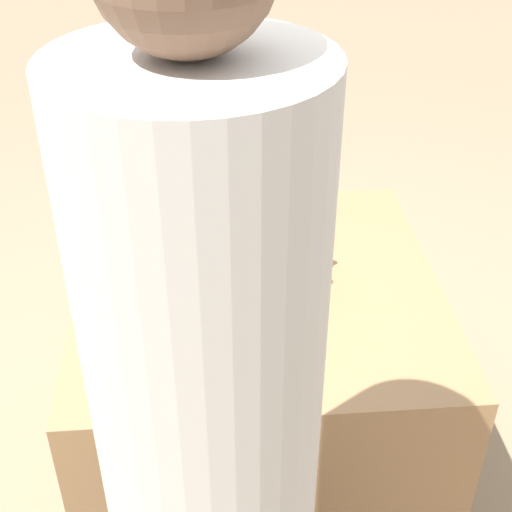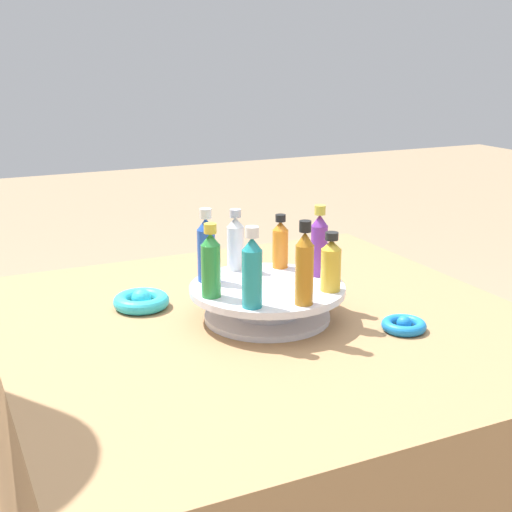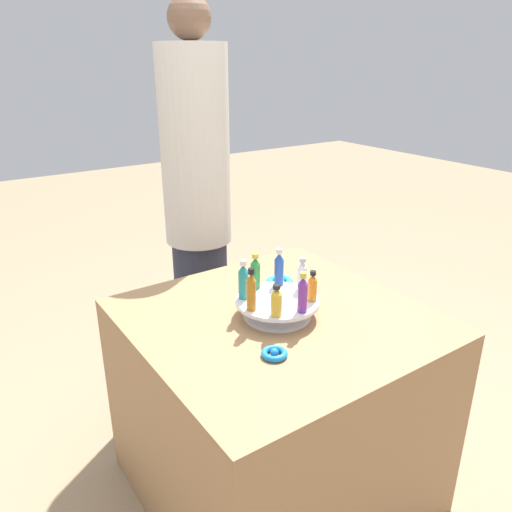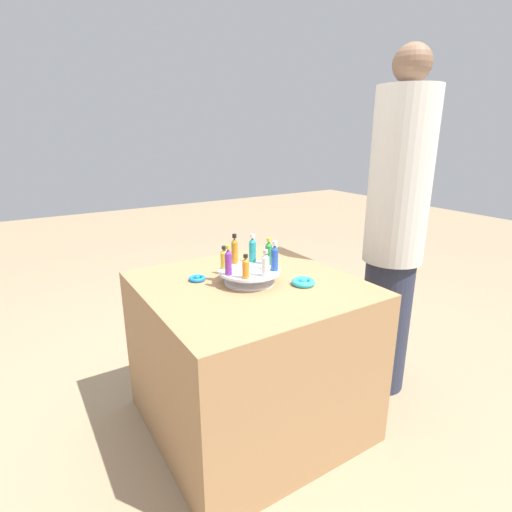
{
  "view_description": "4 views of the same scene",
  "coord_description": "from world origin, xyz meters",
  "px_view_note": "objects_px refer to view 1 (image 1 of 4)",
  "views": [
    {
      "loc": [
        1.43,
        -0.12,
        1.79
      ],
      "look_at": [
        0.07,
        -0.01,
        0.85
      ],
      "focal_mm": 50.0,
      "sensor_mm": 36.0,
      "label": 1
    },
    {
      "loc": [
        0.52,
        1.05,
        1.18
      ],
      "look_at": [
        0.02,
        -0.0,
        0.84
      ],
      "focal_mm": 50.0,
      "sensor_mm": 36.0,
      "label": 2
    },
    {
      "loc": [
        -1.14,
        0.87,
        1.51
      ],
      "look_at": [
        0.16,
        -0.03,
        0.88
      ],
      "focal_mm": 35.0,
      "sensor_mm": 36.0,
      "label": 3
    },
    {
      "loc": [
        -0.85,
        -1.41,
        1.36
      ],
      "look_at": [
        0.03,
        -0.01,
        0.84
      ],
      "focal_mm": 28.0,
      "sensor_mm": 36.0,
      "label": 4
    }
  ],
  "objects_px": {
    "bottle_gold": "(283,227)",
    "bottle_purple": "(250,219)",
    "bottle_blue": "(232,264)",
    "display_stand": "(258,271)",
    "bottle_orange": "(222,233)",
    "bottle_green": "(267,269)",
    "ribbon_bow_teal": "(200,329)",
    "bottle_clear": "(213,250)",
    "bottle_teal": "(297,257)",
    "ribbon_bow_blue": "(307,238)",
    "bottle_amber": "(303,237)"
  },
  "relations": [
    {
      "from": "bottle_blue",
      "to": "bottle_green",
      "type": "height_order",
      "value": "bottle_blue"
    },
    {
      "from": "bottle_teal",
      "to": "bottle_gold",
      "type": "bearing_deg",
      "value": -173.96
    },
    {
      "from": "bottle_amber",
      "to": "bottle_green",
      "type": "bearing_deg",
      "value": -38.96
    },
    {
      "from": "bottle_teal",
      "to": "bottle_gold",
      "type": "relative_size",
      "value": 1.29
    },
    {
      "from": "display_stand",
      "to": "bottle_purple",
      "type": "bearing_deg",
      "value": -173.96
    },
    {
      "from": "bottle_clear",
      "to": "ribbon_bow_teal",
      "type": "height_order",
      "value": "bottle_clear"
    },
    {
      "from": "bottle_green",
      "to": "ribbon_bow_blue",
      "type": "relative_size",
      "value": 1.64
    },
    {
      "from": "bottle_purple",
      "to": "bottle_clear",
      "type": "bearing_deg",
      "value": -38.96
    },
    {
      "from": "bottle_orange",
      "to": "bottle_clear",
      "type": "relative_size",
      "value": 0.89
    },
    {
      "from": "bottle_purple",
      "to": "bottle_blue",
      "type": "bearing_deg",
      "value": -16.46
    },
    {
      "from": "bottle_blue",
      "to": "ribbon_bow_teal",
      "type": "relative_size",
      "value": 1.28
    },
    {
      "from": "display_stand",
      "to": "bottle_orange",
      "type": "xyz_separation_m",
      "value": [
        -0.07,
        -0.09,
        0.07
      ]
    },
    {
      "from": "bottle_green",
      "to": "bottle_clear",
      "type": "bearing_deg",
      "value": -128.96
    },
    {
      "from": "display_stand",
      "to": "bottle_teal",
      "type": "relative_size",
      "value": 2.06
    },
    {
      "from": "bottle_purple",
      "to": "bottle_orange",
      "type": "height_order",
      "value": "bottle_purple"
    },
    {
      "from": "bottle_amber",
      "to": "bottle_purple",
      "type": "bearing_deg",
      "value": -128.96
    },
    {
      "from": "bottle_blue",
      "to": "display_stand",
      "type": "bearing_deg",
      "value": 141.04
    },
    {
      "from": "bottle_gold",
      "to": "bottle_blue",
      "type": "relative_size",
      "value": 0.78
    },
    {
      "from": "bottle_clear",
      "to": "bottle_green",
      "type": "relative_size",
      "value": 0.92
    },
    {
      "from": "bottle_purple",
      "to": "display_stand",
      "type": "bearing_deg",
      "value": 6.04
    },
    {
      "from": "bottle_amber",
      "to": "ribbon_bow_blue",
      "type": "distance_m",
      "value": 0.21
    },
    {
      "from": "bottle_teal",
      "to": "ribbon_bow_blue",
      "type": "relative_size",
      "value": 1.74
    },
    {
      "from": "bottle_blue",
      "to": "bottle_green",
      "type": "bearing_deg",
      "value": 73.54
    },
    {
      "from": "bottle_green",
      "to": "ribbon_bow_blue",
      "type": "height_order",
      "value": "bottle_green"
    },
    {
      "from": "bottle_purple",
      "to": "bottle_gold",
      "type": "bearing_deg",
      "value": 73.54
    },
    {
      "from": "bottle_teal",
      "to": "bottle_blue",
      "type": "distance_m",
      "value": 0.16
    },
    {
      "from": "bottle_teal",
      "to": "bottle_amber",
      "type": "distance_m",
      "value": 0.08
    },
    {
      "from": "bottle_clear",
      "to": "bottle_gold",
      "type": "bearing_deg",
      "value": 118.54
    },
    {
      "from": "bottle_green",
      "to": "ribbon_bow_blue",
      "type": "xyz_separation_m",
      "value": [
        -0.29,
        0.14,
        -0.11
      ]
    },
    {
      "from": "bottle_orange",
      "to": "bottle_clear",
      "type": "distance_m",
      "value": 0.08
    },
    {
      "from": "bottle_teal",
      "to": "bottle_clear",
      "type": "height_order",
      "value": "bottle_teal"
    },
    {
      "from": "bottle_purple",
      "to": "bottle_clear",
      "type": "height_order",
      "value": "bottle_purple"
    },
    {
      "from": "bottle_gold",
      "to": "ribbon_bow_blue",
      "type": "height_order",
      "value": "bottle_gold"
    },
    {
      "from": "bottle_gold",
      "to": "bottle_purple",
      "type": "height_order",
      "value": "bottle_purple"
    },
    {
      "from": "bottle_purple",
      "to": "bottle_clear",
      "type": "distance_m",
      "value": 0.16
    },
    {
      "from": "bottle_amber",
      "to": "ribbon_bow_teal",
      "type": "xyz_separation_m",
      "value": [
        0.2,
        -0.26,
        -0.11
      ]
    },
    {
      "from": "bottle_green",
      "to": "ribbon_bow_teal",
      "type": "relative_size",
      "value": 1.22
    },
    {
      "from": "ribbon_bow_teal",
      "to": "display_stand",
      "type": "bearing_deg",
      "value": 141.24
    },
    {
      "from": "bottle_amber",
      "to": "bottle_purple",
      "type": "relative_size",
      "value": 1.06
    },
    {
      "from": "bottle_orange",
      "to": "bottle_blue",
      "type": "xyz_separation_m",
      "value": [
        0.15,
        0.02,
        0.01
      ]
    },
    {
      "from": "bottle_gold",
      "to": "bottle_orange",
      "type": "xyz_separation_m",
      "value": [
        0.02,
        -0.15,
        -0.0
      ]
    },
    {
      "from": "bottle_purple",
      "to": "bottle_teal",
      "type": "bearing_deg",
      "value": 28.54
    },
    {
      "from": "display_stand",
      "to": "bottle_orange",
      "type": "distance_m",
      "value": 0.13
    },
    {
      "from": "bottle_teal",
      "to": "ribbon_bow_blue",
      "type": "bearing_deg",
      "value": 166.15
    },
    {
      "from": "bottle_teal",
      "to": "bottle_purple",
      "type": "relative_size",
      "value": 1.01
    },
    {
      "from": "bottle_orange",
      "to": "bottle_green",
      "type": "height_order",
      "value": "bottle_green"
    },
    {
      "from": "bottle_teal",
      "to": "bottle_purple",
      "type": "height_order",
      "value": "bottle_teal"
    },
    {
      "from": "bottle_gold",
      "to": "bottle_clear",
      "type": "distance_m",
      "value": 0.2
    },
    {
      "from": "bottle_gold",
      "to": "bottle_teal",
      "type": "bearing_deg",
      "value": 6.04
    },
    {
      "from": "bottle_amber",
      "to": "bottle_clear",
      "type": "bearing_deg",
      "value": -83.96
    }
  ]
}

